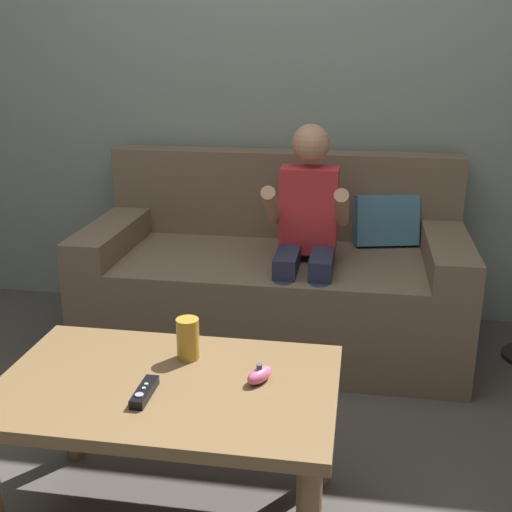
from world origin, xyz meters
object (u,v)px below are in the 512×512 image
at_px(nunchuk_pink, 259,375).
at_px(coffee_table, 168,405).
at_px(soda_can, 188,339).
at_px(couch, 277,279).
at_px(game_remote_black_near_edge, 144,392).
at_px(person_seated_on_couch, 307,232).

bearing_deg(nunchuk_pink, coffee_table, -171.15).
distance_m(nunchuk_pink, soda_can, 0.25).
distance_m(couch, game_remote_black_near_edge, 1.36).
bearing_deg(nunchuk_pink, couch, 95.39).
relative_size(couch, coffee_table, 1.80).
distance_m(couch, soda_can, 1.14).
bearing_deg(game_remote_black_near_edge, nunchuk_pink, 23.52).
distance_m(coffee_table, game_remote_black_near_edge, 0.12).
relative_size(couch, soda_can, 13.50).
xyz_separation_m(coffee_table, game_remote_black_near_edge, (-0.03, -0.08, 0.09)).
relative_size(person_seated_on_couch, game_remote_black_near_edge, 7.18).
height_order(couch, nunchuk_pink, couch).
xyz_separation_m(couch, coffee_table, (-0.13, -1.25, 0.09)).
xyz_separation_m(game_remote_black_near_edge, nunchuk_pink, (0.28, 0.12, 0.01)).
height_order(couch, person_seated_on_couch, person_seated_on_couch).
relative_size(coffee_table, soda_can, 7.51).
distance_m(game_remote_black_near_edge, nunchuk_pink, 0.31).
bearing_deg(couch, nunchuk_pink, -84.61).
relative_size(person_seated_on_couch, coffee_table, 1.10).
bearing_deg(game_remote_black_near_edge, coffee_table, 67.71).
distance_m(game_remote_black_near_edge, soda_can, 0.24).
height_order(coffee_table, soda_can, soda_can).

